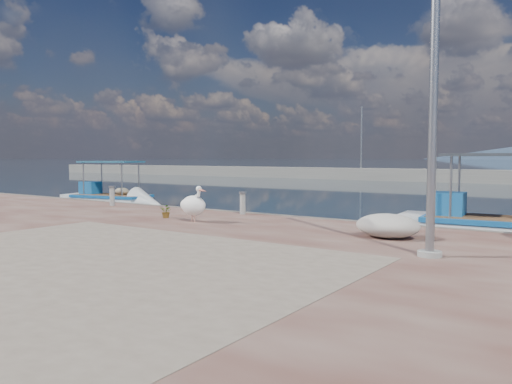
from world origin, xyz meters
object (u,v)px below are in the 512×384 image
object	(u,v)px
boat_left	(111,201)
boat_right	(500,230)
lamp_post	(434,76)
pelican	(194,205)
bollard_near	(243,202)

from	to	relation	value
boat_left	boat_right	xyz separation A→B (m)	(17.32, -0.12, 0.03)
boat_left	lamp_post	world-z (taller)	lamp_post
boat_right	lamp_post	world-z (taller)	lamp_post
boat_right	lamp_post	xyz separation A→B (m)	(-0.19, -6.41, 3.58)
boat_left	boat_right	world-z (taller)	boat_right
boat_left	pelican	distance (m)	11.61
bollard_near	boat_right	bearing A→B (deg)	22.23
pelican	bollard_near	distance (m)	2.38
pelican	lamp_post	xyz separation A→B (m)	(6.87, -1.14, 2.81)
boat_left	bollard_near	size ratio (longest dim) A/B	7.49
boat_left	boat_right	distance (m)	17.32
boat_left	lamp_post	distance (m)	18.68
boat_left	pelican	xyz separation A→B (m)	(10.26, -5.39, 0.79)
boat_right	bollard_near	world-z (taller)	boat_right
boat_right	pelican	size ratio (longest dim) A/B	5.54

